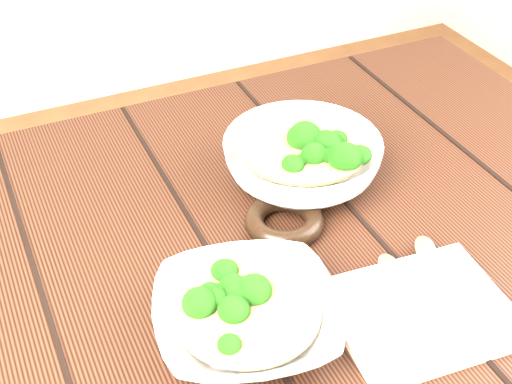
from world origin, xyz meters
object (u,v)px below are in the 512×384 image
object	(u,v)px
soup_bowl_back	(302,160)
napkin	(421,312)
table	(234,327)
trivet	(284,221)
soup_bowl_front	(247,317)

from	to	relation	value
soup_bowl_back	napkin	size ratio (longest dim) A/B	1.30
table	soup_bowl_back	xyz separation A→B (m)	(0.15, 0.10, 0.16)
table	trivet	distance (m)	0.16
soup_bowl_front	napkin	world-z (taller)	soup_bowl_front
napkin	trivet	bearing A→B (deg)	114.86
soup_bowl_front	napkin	xyz separation A→B (m)	(0.18, -0.06, -0.02)
soup_bowl_front	trivet	world-z (taller)	soup_bowl_front
table	napkin	size ratio (longest dim) A/B	6.17
soup_bowl_front	soup_bowl_back	distance (m)	0.28
table	napkin	distance (m)	0.26
soup_bowl_back	trivet	size ratio (longest dim) A/B	2.53
trivet	soup_bowl_front	bearing A→B (deg)	-129.30
table	soup_bowl_back	distance (m)	0.24
soup_bowl_front	napkin	size ratio (longest dim) A/B	1.23
table	soup_bowl_back	size ratio (longest dim) A/B	4.73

